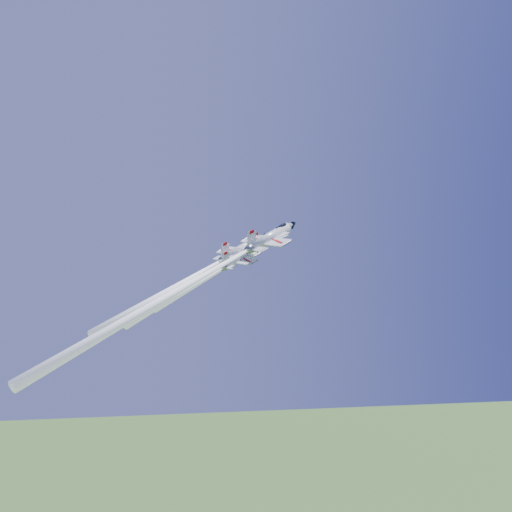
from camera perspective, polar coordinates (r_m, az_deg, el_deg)
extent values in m
cylinder|color=silver|center=(131.52, 1.53, 1.70)|extent=(5.53, 7.33, 12.18)
cone|color=silver|center=(137.01, 3.32, 2.74)|extent=(3.21, 3.40, 3.16)
cone|color=black|center=(138.31, 3.71, 2.98)|extent=(1.62, 1.71, 1.59)
cone|color=slate|center=(126.61, -0.24, 0.65)|extent=(2.95, 2.96, 2.15)
ellipsoid|color=black|center=(134.83, 2.67, 2.67)|extent=(3.13, 2.85, 2.32)
cube|color=black|center=(133.58, 2.28, 2.56)|extent=(1.02, 0.87, 0.78)
cube|color=silver|center=(130.69, 1.23, 1.41)|extent=(9.42, 9.71, 3.39)
cube|color=silver|center=(134.10, 1.70, 2.01)|extent=(3.29, 2.83, 1.70)
cube|color=silver|center=(132.59, 2.59, 1.92)|extent=(3.29, 2.83, 1.70)
cube|color=silver|center=(127.35, 0.03, 0.77)|extent=(5.05, 5.25, 1.80)
cube|color=silver|center=(127.01, 0.00, 1.53)|extent=(2.60, 2.65, 3.83)
cube|color=#A90D08|center=(126.79, -0.01, 2.17)|extent=(1.15, 1.03, 1.06)
cube|color=black|center=(131.83, 1.59, 1.31)|extent=(7.89, 6.05, 4.56)
sphere|color=white|center=(126.43, -0.31, 0.61)|extent=(1.12, 1.17, 1.03)
cone|color=white|center=(116.23, -4.80, -2.02)|extent=(9.52, 14.21, 28.20)
cylinder|color=silver|center=(127.18, -1.37, 0.74)|extent=(5.71, 7.58, 12.58)
cone|color=silver|center=(132.60, 0.65, 1.90)|extent=(3.32, 3.52, 3.27)
cone|color=black|center=(133.89, 1.10, 2.15)|extent=(1.67, 1.77, 1.64)
cone|color=slate|center=(122.39, -3.39, -0.42)|extent=(3.05, 3.06, 2.22)
ellipsoid|color=black|center=(130.42, -0.09, 1.81)|extent=(3.24, 2.95, 2.40)
cube|color=black|center=(129.19, -0.54, 1.68)|extent=(1.05, 0.90, 0.81)
cube|color=silver|center=(126.38, -1.71, 0.42)|extent=(9.73, 10.03, 3.50)
cube|color=silver|center=(129.81, -1.14, 1.09)|extent=(3.40, 2.92, 1.76)
cube|color=silver|center=(128.16, -0.22, 0.98)|extent=(3.40, 2.92, 1.76)
cube|color=silver|center=(123.11, -3.08, -0.29)|extent=(5.22, 5.43, 1.86)
cube|color=silver|center=(122.73, -3.12, 0.52)|extent=(2.69, 2.74, 3.96)
cube|color=#A90D08|center=(122.47, -3.14, 1.20)|extent=(1.19, 1.06, 1.09)
cube|color=black|center=(127.51, -1.30, 0.33)|extent=(8.15, 6.25, 4.71)
sphere|color=white|center=(122.21, -3.47, -0.46)|extent=(1.16, 1.21, 1.07)
cone|color=white|center=(111.40, -9.18, -3.73)|extent=(10.62, 16.01, 32.18)
cylinder|color=silver|center=(120.05, 1.36, 1.87)|extent=(5.84, 7.74, 12.85)
cone|color=silver|center=(125.86, 3.41, 3.06)|extent=(3.39, 3.59, 3.34)
cone|color=black|center=(127.23, 3.87, 3.33)|extent=(1.71, 1.81, 1.67)
cone|color=slate|center=(114.90, -0.72, 0.66)|extent=(3.12, 3.13, 2.27)
ellipsoid|color=black|center=(123.55, 2.67, 2.99)|extent=(3.31, 3.01, 2.45)
cube|color=black|center=(122.24, 2.21, 2.86)|extent=(1.07, 0.92, 0.83)
cube|color=silver|center=(119.18, 1.01, 1.54)|extent=(9.94, 10.25, 3.57)
cube|color=silver|center=(122.78, 1.54, 2.23)|extent=(3.47, 2.98, 1.79)
cube|color=silver|center=(121.19, 2.58, 2.12)|extent=(3.47, 2.98, 1.79)
cube|color=silver|center=(115.67, -0.40, 0.80)|extent=(5.33, 5.54, 1.90)
cube|color=silver|center=(115.32, -0.43, 1.68)|extent=(2.74, 2.80, 4.04)
cube|color=#A90D08|center=(115.09, -0.44, 2.42)|extent=(1.21, 1.09, 1.12)
cube|color=black|center=(120.38, 1.42, 1.43)|extent=(8.32, 6.39, 4.81)
sphere|color=white|center=(114.71, -0.80, 0.62)|extent=(1.19, 1.24, 1.09)
cone|color=white|center=(98.00, -10.21, -4.83)|extent=(14.77, 23.00, 48.13)
cylinder|color=silver|center=(120.60, -1.50, -0.10)|extent=(4.80, 6.36, 10.56)
cone|color=silver|center=(125.09, 0.30, 0.96)|extent=(2.79, 2.95, 2.74)
cone|color=black|center=(126.16, 0.70, 1.20)|extent=(1.40, 1.49, 1.38)
cone|color=slate|center=(116.61, -3.29, -1.15)|extent=(2.56, 2.57, 1.86)
ellipsoid|color=black|center=(123.28, -0.36, 0.87)|extent=(2.72, 2.47, 2.01)
cube|color=black|center=(122.25, -0.76, 0.74)|extent=(0.88, 0.76, 0.68)
cube|color=silver|center=(119.94, -1.81, -0.38)|extent=(8.17, 8.42, 2.94)
cube|color=silver|center=(122.80, -1.30, 0.23)|extent=(2.85, 2.45, 1.47)
cube|color=silver|center=(121.41, -0.48, 0.12)|extent=(2.85, 2.45, 1.47)
cube|color=silver|center=(117.21, -3.01, -1.03)|extent=(4.38, 4.55, 1.56)
cube|color=silver|center=(116.87, -3.05, -0.32)|extent=(2.26, 2.30, 3.32)
cube|color=#A90D08|center=(116.64, -3.06, 0.28)|extent=(1.00, 0.89, 0.92)
cube|color=black|center=(120.89, -1.44, -0.46)|extent=(6.84, 5.25, 3.95)
sphere|color=white|center=(116.46, -3.36, -1.19)|extent=(0.97, 1.02, 0.90)
cone|color=white|center=(108.23, -7.78, -3.78)|extent=(8.24, 12.30, 24.40)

